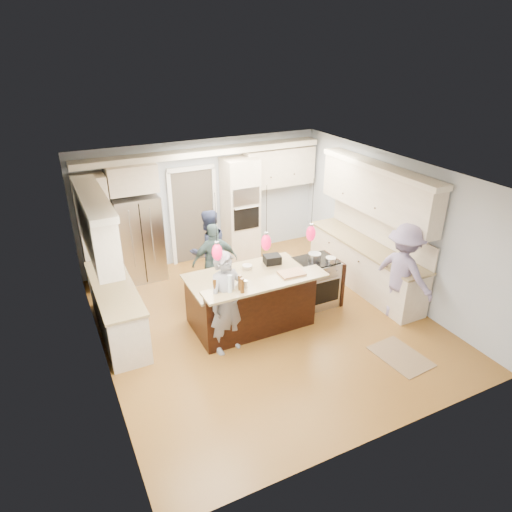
{
  "coord_description": "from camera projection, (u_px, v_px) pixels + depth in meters",
  "views": [
    {
      "loc": [
        -3.18,
        -6.12,
        4.6
      ],
      "look_at": [
        0.0,
        0.35,
        1.15
      ],
      "focal_mm": 32.0,
      "sensor_mm": 36.0,
      "label": 1
    }
  ],
  "objects": [
    {
      "name": "ground_plane",
      "position": [
        265.0,
        321.0,
        8.21
      ],
      "size": [
        6.0,
        6.0,
        0.0
      ],
      "primitive_type": "plane",
      "color": "olive",
      "rests_on": "ground"
    },
    {
      "name": "room_shell",
      "position": [
        265.0,
        227.0,
        7.42
      ],
      "size": [
        5.54,
        6.04,
        2.72
      ],
      "color": "#B2BCC6",
      "rests_on": "ground"
    },
    {
      "name": "refrigerator",
      "position": [
        139.0,
        238.0,
        9.34
      ],
      "size": [
        0.9,
        0.7,
        1.8
      ],
      "primitive_type": "cube",
      "color": "#B7B7BC",
      "rests_on": "ground"
    },
    {
      "name": "oven_column",
      "position": [
        240.0,
        209.0,
        10.17
      ],
      "size": [
        0.72,
        0.69,
        2.3
      ],
      "color": "beige",
      "rests_on": "ground"
    },
    {
      "name": "back_upper_cabinets",
      "position": [
        172.0,
        195.0,
        9.42
      ],
      "size": [
        5.3,
        0.61,
        2.54
      ],
      "color": "beige",
      "rests_on": "ground"
    },
    {
      "name": "right_counter_run",
      "position": [
        368.0,
        238.0,
        8.97
      ],
      "size": [
        0.64,
        3.1,
        2.51
      ],
      "color": "beige",
      "rests_on": "ground"
    },
    {
      "name": "left_cabinets",
      "position": [
        109.0,
        279.0,
        7.43
      ],
      "size": [
        0.64,
        2.3,
        2.51
      ],
      "color": "beige",
      "rests_on": "ground"
    },
    {
      "name": "kitchen_island",
      "position": [
        250.0,
        299.0,
        7.96
      ],
      "size": [
        2.1,
        1.46,
        1.12
      ],
      "color": "black",
      "rests_on": "ground"
    },
    {
      "name": "island_range",
      "position": [
        316.0,
        282.0,
        8.59
      ],
      "size": [
        0.82,
        0.71,
        0.92
      ],
      "color": "#B7B7BC",
      "rests_on": "ground"
    },
    {
      "name": "pendant_lights",
      "position": [
        266.0,
        242.0,
        6.92
      ],
      "size": [
        1.75,
        0.15,
        1.03
      ],
      "color": "black",
      "rests_on": "ground"
    },
    {
      "name": "person_bar_end",
      "position": [
        227.0,
        303.0,
        7.11
      ],
      "size": [
        0.72,
        0.57,
        1.75
      ],
      "primitive_type": "imported",
      "rotation": [
        0.0,
        0.0,
        0.26
      ],
      "color": "gray",
      "rests_on": "ground"
    },
    {
      "name": "person_far_left",
      "position": [
        209.0,
        250.0,
        8.98
      ],
      "size": [
        0.92,
        0.78,
        1.66
      ],
      "primitive_type": "imported",
      "rotation": [
        0.0,
        0.0,
        3.35
      ],
      "color": "navy",
      "rests_on": "ground"
    },
    {
      "name": "person_far_right",
      "position": [
        215.0,
        261.0,
        8.69
      ],
      "size": [
        0.92,
        0.46,
        1.52
      ],
      "primitive_type": "imported",
      "rotation": [
        0.0,
        0.0,
        3.04
      ],
      "color": "#4A6768",
      "rests_on": "ground"
    },
    {
      "name": "person_range_side",
      "position": [
        403.0,
        273.0,
        7.97
      ],
      "size": [
        0.89,
        1.27,
        1.8
      ],
      "primitive_type": "imported",
      "rotation": [
        0.0,
        0.0,
        1.77
      ],
      "color": "gray",
      "rests_on": "ground"
    },
    {
      "name": "floor_rug",
      "position": [
        401.0,
        356.0,
        7.28
      ],
      "size": [
        0.71,
        0.97,
        0.01
      ],
      "primitive_type": "cube",
      "rotation": [
        0.0,
        0.0,
        0.09
      ],
      "color": "#8A6B4B",
      "rests_on": "ground"
    },
    {
      "name": "water_bottle",
      "position": [
        230.0,
        284.0,
        6.85
      ],
      "size": [
        0.07,
        0.07,
        0.29
      ],
      "primitive_type": "cylinder",
      "rotation": [
        0.0,
        0.0,
        0.07
      ],
      "color": "silver",
      "rests_on": "kitchen_island"
    },
    {
      "name": "beer_bottle_a",
      "position": [
        215.0,
        286.0,
        6.84
      ],
      "size": [
        0.07,
        0.07,
        0.23
      ],
      "primitive_type": "cylinder",
      "rotation": [
        0.0,
        0.0,
        0.15
      ],
      "color": "#4C2B0D",
      "rests_on": "kitchen_island"
    },
    {
      "name": "beer_bottle_b",
      "position": [
        242.0,
        286.0,
        6.85
      ],
      "size": [
        0.08,
        0.08,
        0.24
      ],
      "primitive_type": "cylinder",
      "rotation": [
        0.0,
        0.0,
        0.35
      ],
      "color": "#4C2B0D",
      "rests_on": "kitchen_island"
    },
    {
      "name": "beer_bottle_c",
      "position": [
        240.0,
        283.0,
        6.93
      ],
      "size": [
        0.08,
        0.08,
        0.25
      ],
      "primitive_type": "cylinder",
      "rotation": [
        0.0,
        0.0,
        0.41
      ],
      "color": "#4C2B0D",
      "rests_on": "kitchen_island"
    },
    {
      "name": "drink_can",
      "position": [
        245.0,
        284.0,
        7.02
      ],
      "size": [
        0.07,
        0.07,
        0.12
      ],
      "primitive_type": "cylinder",
      "rotation": [
        0.0,
        0.0,
        -0.05
      ],
      "color": "#B7B7BC",
      "rests_on": "kitchen_island"
    },
    {
      "name": "cutting_board",
      "position": [
        292.0,
        273.0,
        7.44
      ],
      "size": [
        0.42,
        0.3,
        0.03
      ],
      "primitive_type": "cube",
      "rotation": [
        0.0,
        0.0,
        -0.04
      ],
      "color": "tan",
      "rests_on": "kitchen_island"
    },
    {
      "name": "pot_large",
      "position": [
        315.0,
        257.0,
        8.34
      ],
      "size": [
        0.23,
        0.23,
        0.14
      ],
      "primitive_type": "cylinder",
      "color": "#B7B7BC",
      "rests_on": "island_range"
    },
    {
      "name": "pot_small",
      "position": [
        331.0,
        260.0,
        8.27
      ],
      "size": [
        0.19,
        0.19,
        0.09
      ],
      "primitive_type": "cylinder",
      "color": "#B7B7BC",
      "rests_on": "island_range"
    }
  ]
}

